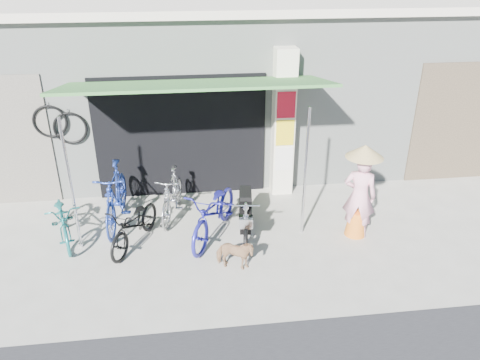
{
  "coord_description": "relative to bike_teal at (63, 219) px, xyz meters",
  "views": [
    {
      "loc": [
        -1.11,
        -6.31,
        4.58
      ],
      "look_at": [
        -0.2,
        1.0,
        1.0
      ],
      "focal_mm": 35.0,
      "sensor_mm": 36.0,
      "label": 1
    }
  ],
  "objects": [
    {
      "name": "ground",
      "position": [
        3.3,
        -1.02,
        -0.41
      ],
      "size": [
        80.0,
        80.0,
        0.0
      ],
      "primitive_type": "plane",
      "color": "#A7A397",
      "rests_on": "ground"
    },
    {
      "name": "bicycle_shop",
      "position": [
        3.29,
        4.07,
        1.42
      ],
      "size": [
        12.3,
        5.3,
        3.66
      ],
      "color": "#A0A69E",
      "rests_on": "ground"
    },
    {
      "name": "shop_pillar",
      "position": [
        4.15,
        1.42,
        1.09
      ],
      "size": [
        0.42,
        0.44,
        3.0
      ],
      "color": "silver",
      "rests_on": "ground"
    },
    {
      "name": "awning",
      "position": [
        2.39,
        0.6,
        2.1
      ],
      "size": [
        4.6,
        1.88,
        2.72
      ],
      "color": "#31652D",
      "rests_on": "ground"
    },
    {
      "name": "neighbour_right",
      "position": [
        8.3,
        1.57,
        0.89
      ],
      "size": [
        2.6,
        0.06,
        2.6
      ],
      "primitive_type": "cube",
      "color": "brown",
      "rests_on": "ground"
    },
    {
      "name": "bike_teal",
      "position": [
        0.0,
        0.0,
        0.0
      ],
      "size": [
        1.0,
        1.66,
        0.83
      ],
      "primitive_type": "imported",
      "rotation": [
        0.0,
        0.0,
        0.31
      ],
      "color": "#156262",
      "rests_on": "ground"
    },
    {
      "name": "bike_blue",
      "position": [
        0.86,
        0.46,
        0.16
      ],
      "size": [
        0.65,
        1.93,
        1.14
      ],
      "primitive_type": "imported",
      "rotation": [
        0.0,
        0.0,
        -0.06
      ],
      "color": "navy",
      "rests_on": "ground"
    },
    {
      "name": "bike_black",
      "position": [
        1.25,
        -0.32,
        -0.01
      ],
      "size": [
        1.13,
        1.64,
        0.81
      ],
      "primitive_type": "imported",
      "rotation": [
        0.0,
        0.0,
        -0.42
      ],
      "color": "black",
      "rests_on": "ground"
    },
    {
      "name": "bike_silver",
      "position": [
        1.87,
        0.6,
        0.06
      ],
      "size": [
        0.78,
        1.62,
        0.94
      ],
      "primitive_type": "imported",
      "rotation": [
        0.0,
        0.0,
        -0.23
      ],
      "color": "#ACADB1",
      "rests_on": "ground"
    },
    {
      "name": "bike_navy",
      "position": [
        2.62,
        -0.21,
        0.09
      ],
      "size": [
        1.41,
        2.0,
        1.0
      ],
      "primitive_type": "imported",
      "rotation": [
        0.0,
        0.0,
        -0.44
      ],
      "color": "navy",
      "rests_on": "ground"
    },
    {
      "name": "street_dog",
      "position": [
        2.86,
        -1.21,
        -0.14
      ],
      "size": [
        0.7,
        0.49,
        0.54
      ],
      "primitive_type": "imported",
      "rotation": [
        0.0,
        0.0,
        1.24
      ],
      "color": "#A48B56",
      "rests_on": "ground"
    },
    {
      "name": "moped",
      "position": [
        3.17,
        -0.18,
        -0.0
      ],
      "size": [
        0.48,
        1.6,
        0.91
      ],
      "rotation": [
        0.0,
        0.0,
        -0.13
      ],
      "color": "black",
      "rests_on": "ground"
    },
    {
      "name": "nun",
      "position": [
        5.14,
        -0.46,
        0.45
      ],
      "size": [
        0.67,
        0.64,
        1.73
      ],
      "rotation": [
        0.0,
        0.0,
        2.71
      ],
      "color": "pink",
      "rests_on": "ground"
    }
  ]
}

